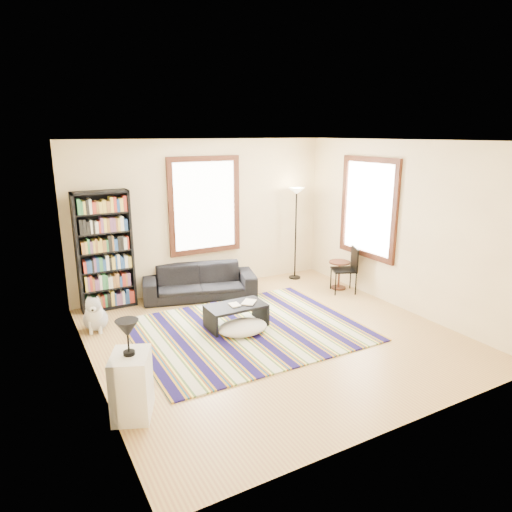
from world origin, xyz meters
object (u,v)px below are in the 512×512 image
side_table (339,275)px  white_cabinet (132,385)px  floor_cushion (243,327)px  floor_lamp (296,234)px  dog (95,312)px  coffee_table (236,316)px  bookshelf (105,251)px  folding_chair (344,270)px  sofa (200,282)px

side_table → white_cabinet: bearing=-154.2°
floor_cushion → white_cabinet: size_ratio=1.09×
floor_lamp → dog: size_ratio=3.26×
coffee_table → floor_cushion: 0.27m
bookshelf → folding_chair: bearing=-18.0°
side_table → folding_chair: size_ratio=0.63×
dog → floor_lamp: bearing=22.4°
bookshelf → coffee_table: (1.55, -1.79, -0.82)m
coffee_table → folding_chair: (2.48, 0.48, 0.25)m
coffee_table → side_table: size_ratio=1.67×
floor_cushion → white_cabinet: bearing=-147.3°
sofa → coffee_table: size_ratio=2.22×
folding_chair → side_table: bearing=99.4°
floor_lamp → dog: floor_lamp is taller
coffee_table → folding_chair: 2.54m
bookshelf → dog: 1.17m
floor_lamp → dog: bearing=-170.6°
coffee_table → floor_cushion: bearing=-94.1°
floor_cushion → side_table: bearing=19.9°
folding_chair → floor_lamp: bearing=130.2°
floor_lamp → folding_chair: bearing=-74.0°
bookshelf → white_cabinet: (-0.42, -3.30, -0.65)m
bookshelf → floor_cushion: bookshelf is taller
bookshelf → floor_lamp: 3.70m
coffee_table → white_cabinet: bearing=-142.5°
side_table → dog: size_ratio=0.95×
sofa → bookshelf: size_ratio=1.00×
side_table → floor_cushion: bearing=-160.1°
sofa → white_cabinet: white_cabinet is taller
bookshelf → folding_chair: 4.27m
sofa → side_table: 2.66m
floor_lamp → white_cabinet: 5.21m
white_cabinet → side_table: bearing=49.3°
dog → sofa: bearing=29.6°
side_table → bookshelf: bearing=164.6°
sofa → bookshelf: 1.73m
sofa → floor_cushion: size_ratio=2.62×
folding_chair → white_cabinet: (-4.45, -1.98, -0.08)m
white_cabinet → folding_chair: bearing=47.5°
floor_cushion → side_table: size_ratio=1.42×
floor_cushion → sofa: bearing=88.9°
sofa → dog: (-1.93, -0.58, -0.01)m
white_cabinet → floor_cushion: bearing=56.2°
sofa → coffee_table: (-0.02, -1.52, -0.11)m
side_table → folding_chair: bearing=-104.8°
sofa → side_table: size_ratio=3.71×
coffee_table → white_cabinet: (-1.97, -1.51, 0.17)m
sofa → white_cabinet: size_ratio=2.86×
side_table → dog: (-4.44, 0.28, 0.02)m
floor_lamp → dog: 4.17m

